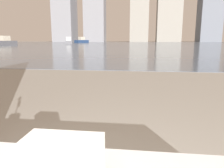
{
  "coord_description": "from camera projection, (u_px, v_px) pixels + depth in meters",
  "views": [
    {
      "loc": [
        0.2,
        0.17,
        0.96
      ],
      "look_at": [
        -0.06,
        2.27,
        0.53
      ],
      "focal_mm": 35.0,
      "sensor_mm": 36.0,
      "label": 1
    }
  ],
  "objects": [
    {
      "name": "skyline_tower_0",
      "position": [
        64.0,
        9.0,
        116.33
      ],
      "size": [
        10.58,
        12.64,
        34.47
      ],
      "color": "slate",
      "rests_on": "ground_plane"
    },
    {
      "name": "harbor_boat_1",
      "position": [
        82.0,
        41.0,
        77.68
      ],
      "size": [
        4.22,
        5.82,
        2.09
      ],
      "color": "navy",
      "rests_on": "harbor_water"
    },
    {
      "name": "harbor_water",
      "position": [
        139.0,
        44.0,
        60.35
      ],
      "size": [
        180.0,
        110.0,
        0.01
      ],
      "color": "slate",
      "rests_on": "ground_plane"
    },
    {
      "name": "harbor_boat_2",
      "position": [
        5.0,
        42.0,
        42.33
      ],
      "size": [
        2.71,
        4.97,
        1.77
      ],
      "color": "#4C4C51",
      "rests_on": "harbor_water"
    },
    {
      "name": "harbor_boat_0",
      "position": [
        69.0,
        41.0,
        55.31
      ],
      "size": [
        2.87,
        4.81,
        1.71
      ],
      "color": "#4C4C51",
      "rests_on": "harbor_water"
    },
    {
      "name": "towel_stack",
      "position": [
        61.0,
        166.0,
        0.68
      ],
      "size": [
        0.25,
        0.17,
        0.16
      ],
      "color": "white",
      "rests_on": "bathtub"
    }
  ]
}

